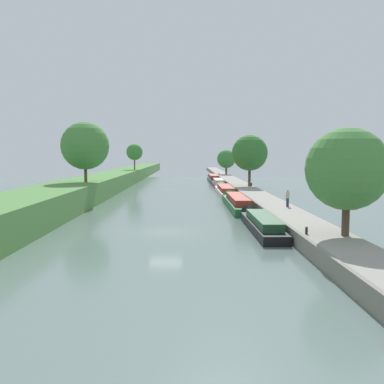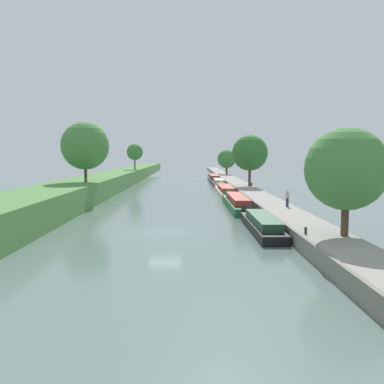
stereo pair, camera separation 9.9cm
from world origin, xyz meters
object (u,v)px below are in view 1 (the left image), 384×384
Objects in this scene: narrowboat_green at (236,202)px; mooring_bollard_near at (306,231)px; narrowboat_cream at (225,190)px; person_walking at (288,198)px; mooring_bollard_far at (219,174)px; narrowboat_black at (260,223)px; narrowboat_teal at (213,178)px; park_bench at (250,183)px; narrowboat_maroon at (218,183)px.

mooring_bollard_near is (2.00, -21.80, 0.62)m from narrowboat_green.
narrowboat_cream is at bearing 89.65° from narrowboat_green.
narrowboat_green is 8.70m from person_walking.
narrowboat_black is at bearing -91.35° from mooring_bollard_far.
mooring_bollard_far is at bearing 90.00° from mooring_bollard_near.
mooring_bollard_near is at bearing -88.46° from narrowboat_teal.
person_walking is (3.70, 6.72, 1.35)m from narrowboat_black.
park_bench is at bearing 89.10° from person_walking.
narrowboat_green is at bearing 118.17° from person_walking.
narrowboat_black is at bearing -96.83° from park_bench.
narrowboat_black is 29.12× the size of mooring_bollard_far.
narrowboat_teal reaches higher than mooring_bollard_far.
narrowboat_maroon is at bearing 91.94° from mooring_bollard_near.
person_walking is 1.11× the size of park_bench.
narrowboat_black is 14.31m from narrowboat_green.
narrowboat_black is at bearing -89.53° from narrowboat_cream.
narrowboat_black is 8.74× the size of park_bench.
narrowboat_black is 7.70m from mooring_bollard_near.
narrowboat_black is 69.75m from mooring_bollard_far.
narrowboat_black is at bearing 102.33° from mooring_bollard_near.
narrowboat_green reaches higher than narrowboat_maroon.
park_bench is at bearing 86.60° from mooring_bollard_near.
narrowboat_green is 10.59× the size of park_bench.
narrowboat_green is at bearing 95.25° from mooring_bollard_near.
narrowboat_maroon is 8.81× the size of park_bench.
mooring_bollard_far is (1.83, 23.01, 0.66)m from narrowboat_maroon.
narrowboat_maroon is 7.96× the size of person_walking.
park_bench is (4.34, -12.13, 0.78)m from narrowboat_maroon.
narrowboat_green is 21.90m from mooring_bollard_near.
person_walking reaches higher than narrowboat_black.
mooring_bollard_near is at bearing -98.26° from person_walking.
mooring_bollard_far is at bearing 91.88° from person_walking.
park_bench is (4.50, 20.28, 0.74)m from narrowboat_green.
narrowboat_teal is 7.69m from mooring_bollard_far.
person_walking is at bearing -88.12° from mooring_bollard_far.
park_bench is (4.14, 34.59, 0.83)m from narrowboat_black.
mooring_bollard_far is at bearing 87.93° from narrowboat_green.
narrowboat_cream is 38.91m from mooring_bollard_near.
mooring_bollard_near and mooring_bollard_far have the same top height.
mooring_bollard_far is at bearing 75.84° from narrowboat_teal.
mooring_bollard_far reaches higher than narrowboat_black.
mooring_bollard_far is at bearing 85.45° from narrowboat_maroon.
narrowboat_cream is 9.75× the size of person_walking.
narrowboat_maroon is 23.10m from mooring_bollard_far.
mooring_bollard_near reaches higher than narrowboat_cream.
narrowboat_teal reaches higher than mooring_bollard_near.
mooring_bollard_near reaches higher than narrowboat_black.
mooring_bollard_near is (1.83, -54.20, 0.66)m from narrowboat_maroon.
narrowboat_teal reaches higher than narrowboat_black.
narrowboat_teal is at bearing 91.54° from mooring_bollard_near.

